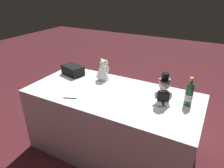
# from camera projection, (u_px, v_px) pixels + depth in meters

# --- Properties ---
(ground_plane) EXTENTS (12.00, 12.00, 0.00)m
(ground_plane) POSITION_uv_depth(u_px,v_px,m) (112.00, 149.00, 2.44)
(ground_plane) COLOR #47191E
(reception_table) EXTENTS (1.78, 0.85, 0.75)m
(reception_table) POSITION_uv_depth(u_px,v_px,m) (112.00, 123.00, 2.28)
(reception_table) COLOR white
(reception_table) RESTS_ON ground_plane
(teddy_bear_groom) EXTENTS (0.15, 0.15, 0.30)m
(teddy_bear_groom) POSITION_uv_depth(u_px,v_px,m) (164.00, 92.00, 1.87)
(teddy_bear_groom) COLOR silver
(teddy_bear_groom) RESTS_ON reception_table
(teddy_bear_bride) EXTENTS (0.16, 0.20, 0.25)m
(teddy_bear_bride) POSITION_uv_depth(u_px,v_px,m) (103.00, 71.00, 2.36)
(teddy_bear_bride) COLOR white
(teddy_bear_bride) RESTS_ON reception_table
(champagne_bottle) EXTENTS (0.07, 0.07, 0.27)m
(champagne_bottle) POSITION_uv_depth(u_px,v_px,m) (189.00, 94.00, 1.85)
(champagne_bottle) COLOR #264F2C
(champagne_bottle) RESTS_ON reception_table
(signing_pen) EXTENTS (0.13, 0.06, 0.01)m
(signing_pen) POSITION_uv_depth(u_px,v_px,m) (70.00, 98.00, 2.01)
(signing_pen) COLOR black
(signing_pen) RESTS_ON reception_table
(gift_case_black) EXTENTS (0.30, 0.23, 0.11)m
(gift_case_black) POSITION_uv_depth(u_px,v_px,m) (73.00, 70.00, 2.52)
(gift_case_black) COLOR black
(gift_case_black) RESTS_ON reception_table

